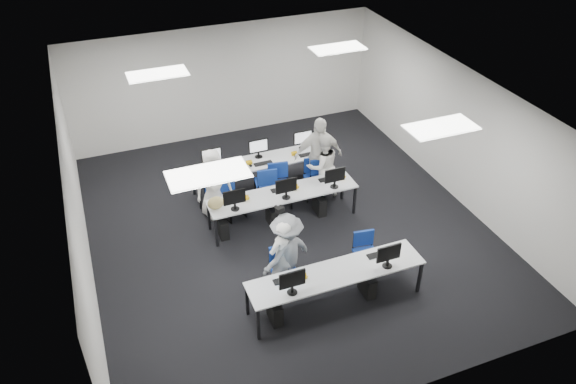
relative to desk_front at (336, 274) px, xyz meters
name	(u,v)px	position (x,y,z in m)	size (l,w,h in m)	color
room	(286,167)	(0.00, 2.40, 0.82)	(9.00, 9.02, 3.00)	black
ceiling_panels	(286,98)	(0.00, 2.40, 2.30)	(5.20, 4.60, 0.02)	white
desk_front	(336,274)	(0.00, 0.00, 0.00)	(3.20, 0.70, 0.73)	silver
desk_mid	(283,195)	(0.00, 2.60, 0.00)	(3.20, 0.70, 0.73)	silver
desk_back	(261,163)	(0.00, 4.00, 0.00)	(3.20, 0.70, 0.73)	silver
equipment_front	(326,291)	(-0.19, -0.02, -0.32)	(2.51, 0.41, 1.19)	#0D5CAD
equipment_mid	(275,210)	(-0.19, 2.58, -0.32)	(2.91, 0.41, 1.19)	white
equipment_back	(269,172)	(0.19, 4.02, -0.32)	(2.91, 0.41, 1.19)	white
chair_0	(284,278)	(-0.73, 0.65, -0.40)	(0.45, 0.49, 0.90)	navy
chair_1	(365,261)	(0.88, 0.54, -0.41)	(0.48, 0.51, 0.85)	navy
chair_2	(232,205)	(-0.96, 3.19, -0.40)	(0.55, 0.58, 0.88)	navy
chair_3	(280,192)	(0.16, 3.23, -0.38)	(0.54, 0.58, 0.96)	navy
chair_4	(314,185)	(1.00, 3.23, -0.40)	(0.53, 0.56, 0.90)	navy
chair_5	(215,200)	(-1.24, 3.55, -0.42)	(0.52, 0.54, 0.82)	navy
chair_6	(266,190)	(-0.09, 3.46, -0.39)	(0.53, 0.56, 0.94)	navy
chair_7	(316,179)	(1.15, 3.44, -0.38)	(0.51, 0.55, 0.94)	navy
handbag	(216,203)	(-1.45, 2.58, 0.19)	(0.34, 0.21, 0.28)	tan
student_0	(282,257)	(-0.76, 0.67, 0.10)	(0.57, 0.37, 1.57)	white
student_1	(323,166)	(1.18, 3.21, 0.10)	(0.76, 0.59, 1.56)	white
student_2	(214,184)	(-1.29, 3.35, 0.12)	(0.79, 0.51, 1.61)	white
student_3	(318,156)	(1.15, 3.40, 0.26)	(1.10, 0.46, 1.88)	white
photographer	(287,252)	(-0.64, 0.74, 0.12)	(1.03, 0.59, 1.60)	gray
dslr_camera	(280,210)	(-0.70, 0.90, 0.97)	(0.14, 0.18, 0.10)	black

